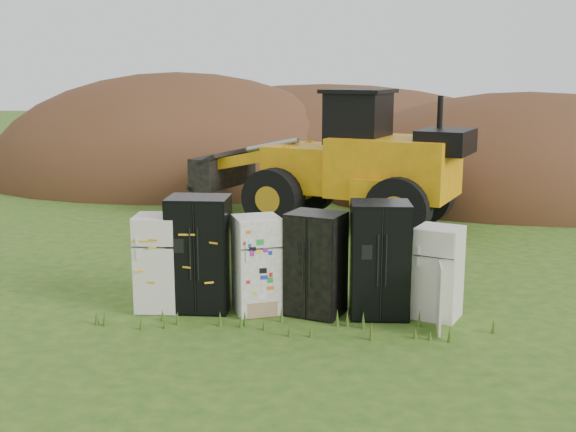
% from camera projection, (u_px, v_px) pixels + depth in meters
% --- Properties ---
extents(ground, '(120.00, 120.00, 0.00)m').
position_uv_depth(ground, '(295.00, 312.00, 12.32)').
color(ground, '#2A5215').
rests_on(ground, ground).
extents(fridge_leftmost, '(0.77, 0.74, 1.66)m').
position_uv_depth(fridge_leftmost, '(158.00, 263.00, 12.35)').
color(fridge_leftmost, silver).
rests_on(fridge_leftmost, ground).
extents(fridge_black_side, '(1.05, 0.83, 1.97)m').
position_uv_depth(fridge_black_side, '(199.00, 254.00, 12.33)').
color(fridge_black_side, black).
rests_on(fridge_black_side, ground).
extents(fridge_sticker, '(0.94, 0.91, 1.66)m').
position_uv_depth(fridge_sticker, '(257.00, 265.00, 12.21)').
color(fridge_sticker, white).
rests_on(fridge_sticker, ground).
extents(fridge_dark_mid, '(1.09, 0.99, 1.75)m').
position_uv_depth(fridge_dark_mid, '(316.00, 264.00, 12.10)').
color(fridge_dark_mid, black).
rests_on(fridge_dark_mid, ground).
extents(fridge_black_right, '(1.01, 0.86, 1.94)m').
position_uv_depth(fridge_black_right, '(379.00, 260.00, 12.01)').
color(fridge_black_right, black).
rests_on(fridge_black_right, ground).
extents(fridge_open_door, '(0.90, 0.87, 1.55)m').
position_uv_depth(fridge_open_door, '(438.00, 272.00, 11.94)').
color(fridge_open_door, silver).
rests_on(fridge_open_door, ground).
extents(wheel_loader, '(8.00, 5.40, 3.59)m').
position_uv_depth(wheel_loader, '(326.00, 157.00, 19.27)').
color(wheel_loader, orange).
rests_on(wheel_loader, ground).
extents(dirt_mound_right, '(14.14, 10.37, 6.77)m').
position_uv_depth(dirt_mound_right, '(524.00, 195.00, 24.02)').
color(dirt_mound_right, '#492C17').
rests_on(dirt_mound_right, ground).
extents(dirt_mound_left, '(14.69, 11.02, 8.01)m').
position_uv_depth(dirt_mound_left, '(180.00, 179.00, 27.48)').
color(dirt_mound_left, '#492C17').
rests_on(dirt_mound_left, ground).
extents(dirt_mound_back, '(19.44, 12.96, 7.07)m').
position_uv_depth(dirt_mound_back, '(325.00, 172.00, 29.42)').
color(dirt_mound_back, '#492C17').
rests_on(dirt_mound_back, ground).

